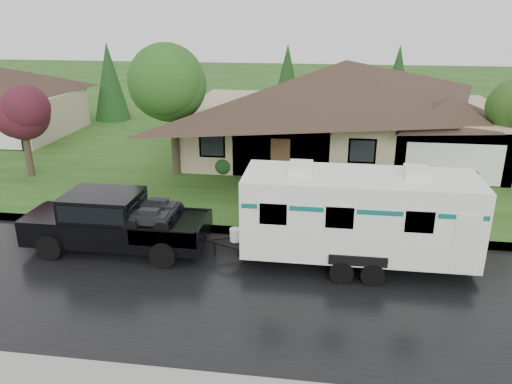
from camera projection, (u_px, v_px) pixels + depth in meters
ground at (290, 262)px, 17.73m from camera, size 140.00×140.00×0.00m
road at (285, 292)px, 15.87m from camera, size 140.00×8.00×0.01m
curb at (295, 234)px, 19.80m from camera, size 140.00×0.50×0.15m
lawn at (308, 150)px, 31.65m from camera, size 140.00×26.00×0.15m
house_main at (349, 98)px, 29.06m from camera, size 19.44×10.80×6.90m
tree_left_green at (172, 86)px, 25.32m from camera, size 4.05×4.05×6.70m
tree_red at (22, 114)px, 25.42m from camera, size 2.89×2.89×4.78m
shrub_row at (343, 169)px, 25.89m from camera, size 13.60×1.00×1.00m
pickup_truck at (113, 220)px, 18.32m from camera, size 6.63×2.52×2.21m
travel_trailer at (358, 214)px, 16.89m from camera, size 8.17×2.87×3.67m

